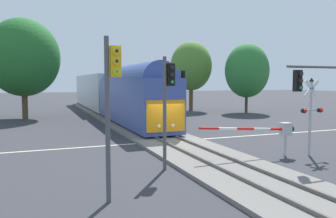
{
  "coord_description": "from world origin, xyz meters",
  "views": [
    {
      "loc": [
        -7.99,
        -20.55,
        3.98
      ],
      "look_at": [
        0.82,
        1.96,
        2.0
      ],
      "focal_mm": 35.82,
      "sensor_mm": 36.0,
      "label": 1
    }
  ],
  "objects_px": {
    "traffic_signal_near_right": "(335,87)",
    "traffic_signal_median": "(168,94)",
    "oak_far_right": "(191,66)",
    "maple_right_background": "(247,71)",
    "crossing_gate_near": "(276,130)",
    "commuter_train": "(110,92)",
    "traffic_signal_near_left": "(111,92)",
    "crossing_signal_mast": "(311,108)",
    "oak_behind_train": "(23,58)",
    "traffic_signal_far_side": "(182,86)"
  },
  "relations": [
    {
      "from": "traffic_signal_near_right",
      "to": "oak_behind_train",
      "type": "height_order",
      "value": "oak_behind_train"
    },
    {
      "from": "oak_far_right",
      "to": "maple_right_background",
      "type": "distance_m",
      "value": 7.59
    },
    {
      "from": "crossing_gate_near",
      "to": "traffic_signal_near_left",
      "type": "xyz_separation_m",
      "value": [
        -9.43,
        -3.46,
        2.21
      ]
    },
    {
      "from": "crossing_gate_near",
      "to": "maple_right_background",
      "type": "relative_size",
      "value": 0.65
    },
    {
      "from": "maple_right_background",
      "to": "traffic_signal_far_side",
      "type": "bearing_deg",
      "value": -151.24
    },
    {
      "from": "traffic_signal_median",
      "to": "traffic_signal_far_side",
      "type": "relative_size",
      "value": 0.95
    },
    {
      "from": "traffic_signal_near_right",
      "to": "traffic_signal_far_side",
      "type": "height_order",
      "value": "traffic_signal_far_side"
    },
    {
      "from": "crossing_signal_mast",
      "to": "traffic_signal_far_side",
      "type": "xyz_separation_m",
      "value": [
        -0.53,
        15.94,
        1.02
      ]
    },
    {
      "from": "commuter_train",
      "to": "traffic_signal_median",
      "type": "xyz_separation_m",
      "value": [
        -2.56,
        -25.4,
        0.63
      ]
    },
    {
      "from": "crossing_gate_near",
      "to": "oak_behind_train",
      "type": "distance_m",
      "value": 28.22
    },
    {
      "from": "oak_behind_train",
      "to": "traffic_signal_near_left",
      "type": "bearing_deg",
      "value": -82.9
    },
    {
      "from": "traffic_signal_near_left",
      "to": "traffic_signal_far_side",
      "type": "bearing_deg",
      "value": 60.33
    },
    {
      "from": "crossing_gate_near",
      "to": "maple_right_background",
      "type": "bearing_deg",
      "value": 58.91
    },
    {
      "from": "traffic_signal_far_side",
      "to": "traffic_signal_near_left",
      "type": "height_order",
      "value": "traffic_signal_near_left"
    },
    {
      "from": "traffic_signal_far_side",
      "to": "commuter_train",
      "type": "bearing_deg",
      "value": 117.74
    },
    {
      "from": "oak_far_right",
      "to": "oak_behind_train",
      "type": "bearing_deg",
      "value": -172.12
    },
    {
      "from": "traffic_signal_near_right",
      "to": "crossing_signal_mast",
      "type": "bearing_deg",
      "value": 88.71
    },
    {
      "from": "commuter_train",
      "to": "oak_far_right",
      "type": "height_order",
      "value": "oak_far_right"
    },
    {
      "from": "traffic_signal_median",
      "to": "oak_far_right",
      "type": "bearing_deg",
      "value": 62.81
    },
    {
      "from": "crossing_gate_near",
      "to": "traffic_signal_far_side",
      "type": "xyz_separation_m",
      "value": [
        1.38,
        15.53,
        2.15
      ]
    },
    {
      "from": "maple_right_background",
      "to": "oak_far_right",
      "type": "bearing_deg",
      "value": 134.52
    },
    {
      "from": "crossing_signal_mast",
      "to": "oak_far_right",
      "type": "bearing_deg",
      "value": 77.66
    },
    {
      "from": "maple_right_background",
      "to": "crossing_gate_near",
      "type": "bearing_deg",
      "value": -121.09
    },
    {
      "from": "commuter_train",
      "to": "traffic_signal_near_left",
      "type": "xyz_separation_m",
      "value": [
        -5.76,
        -28.59,
        0.86
      ]
    },
    {
      "from": "traffic_signal_median",
      "to": "oak_behind_train",
      "type": "bearing_deg",
      "value": 105.09
    },
    {
      "from": "crossing_gate_near",
      "to": "crossing_signal_mast",
      "type": "bearing_deg",
      "value": -12.12
    },
    {
      "from": "traffic_signal_near_right",
      "to": "oak_behind_train",
      "type": "xyz_separation_m",
      "value": [
        -14.8,
        26.46,
        2.82
      ]
    },
    {
      "from": "traffic_signal_median",
      "to": "traffic_signal_far_side",
      "type": "distance_m",
      "value": 17.53
    },
    {
      "from": "commuter_train",
      "to": "crossing_signal_mast",
      "type": "distance_m",
      "value": 26.15
    },
    {
      "from": "traffic_signal_far_side",
      "to": "maple_right_background",
      "type": "relative_size",
      "value": 0.61
    },
    {
      "from": "oak_far_right",
      "to": "traffic_signal_near_right",
      "type": "bearing_deg",
      "value": -101.8
    },
    {
      "from": "crossing_signal_mast",
      "to": "traffic_signal_near_left",
      "type": "relative_size",
      "value": 0.77
    },
    {
      "from": "oak_far_right",
      "to": "crossing_gate_near",
      "type": "bearing_deg",
      "value": -106.26
    },
    {
      "from": "traffic_signal_near_left",
      "to": "oak_behind_train",
      "type": "bearing_deg",
      "value": 97.1
    },
    {
      "from": "maple_right_background",
      "to": "traffic_signal_near_left",
      "type": "bearing_deg",
      "value": -131.7
    },
    {
      "from": "traffic_signal_near_left",
      "to": "commuter_train",
      "type": "bearing_deg",
      "value": 78.61
    },
    {
      "from": "commuter_train",
      "to": "traffic_signal_near_right",
      "type": "xyz_separation_m",
      "value": [
        5.55,
        -27.04,
        0.91
      ]
    },
    {
      "from": "oak_far_right",
      "to": "commuter_train",
      "type": "bearing_deg",
      "value": -168.76
    },
    {
      "from": "traffic_signal_far_side",
      "to": "oak_far_right",
      "type": "height_order",
      "value": "oak_far_right"
    },
    {
      "from": "oak_behind_train",
      "to": "traffic_signal_near_right",
      "type": "bearing_deg",
      "value": -60.78
    },
    {
      "from": "commuter_train",
      "to": "oak_behind_train",
      "type": "xyz_separation_m",
      "value": [
        -9.25,
        -0.57,
        3.73
      ]
    },
    {
      "from": "crossing_signal_mast",
      "to": "oak_behind_train",
      "type": "bearing_deg",
      "value": 120.71
    },
    {
      "from": "commuter_train",
      "to": "oak_behind_train",
      "type": "height_order",
      "value": "oak_behind_train"
    },
    {
      "from": "crossing_gate_near",
      "to": "maple_right_background",
      "type": "distance_m",
      "value": 26.07
    },
    {
      "from": "commuter_train",
      "to": "crossing_gate_near",
      "type": "height_order",
      "value": "commuter_train"
    },
    {
      "from": "traffic_signal_near_right",
      "to": "traffic_signal_median",
      "type": "bearing_deg",
      "value": 168.58
    },
    {
      "from": "crossing_gate_near",
      "to": "traffic_signal_near_left",
      "type": "distance_m",
      "value": 10.29
    },
    {
      "from": "traffic_signal_near_right",
      "to": "maple_right_background",
      "type": "height_order",
      "value": "maple_right_background"
    },
    {
      "from": "crossing_signal_mast",
      "to": "traffic_signal_median",
      "type": "distance_m",
      "value": 8.19
    },
    {
      "from": "traffic_signal_near_right",
      "to": "traffic_signal_far_side",
      "type": "bearing_deg",
      "value": 91.64
    }
  ]
}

